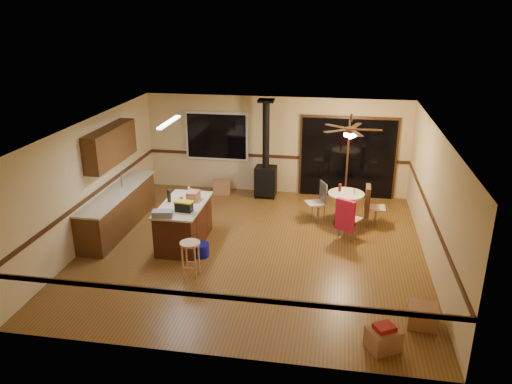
% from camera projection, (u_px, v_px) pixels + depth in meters
% --- Properties ---
extents(floor, '(7.00, 7.00, 0.00)m').
position_uv_depth(floor, '(254.00, 248.00, 10.50)').
color(floor, brown).
rests_on(floor, ground).
extents(ceiling, '(7.00, 7.00, 0.00)m').
position_uv_depth(ceiling, '(253.00, 127.00, 9.59)').
color(ceiling, silver).
rests_on(ceiling, ground).
extents(wall_back, '(7.00, 0.00, 7.00)m').
position_uv_depth(wall_back, '(276.00, 145.00, 13.28)').
color(wall_back, '#D1B884').
rests_on(wall_back, ground).
extents(wall_front, '(7.00, 0.00, 7.00)m').
position_uv_depth(wall_front, '(210.00, 277.00, 6.81)').
color(wall_front, '#D1B884').
rests_on(wall_front, ground).
extents(wall_left, '(0.00, 7.00, 7.00)m').
position_uv_depth(wall_left, '(91.00, 181.00, 10.59)').
color(wall_left, '#D1B884').
rests_on(wall_left, ground).
extents(wall_right, '(0.00, 7.00, 7.00)m').
position_uv_depth(wall_right, '(434.00, 201.00, 9.51)').
color(wall_right, '#D1B884').
rests_on(wall_right, ground).
extents(chair_rail, '(7.00, 7.00, 0.08)m').
position_uv_depth(chair_rail, '(254.00, 204.00, 10.15)').
color(chair_rail, '#381E0E').
rests_on(chair_rail, ground).
extents(window, '(1.72, 0.10, 1.32)m').
position_uv_depth(window, '(217.00, 136.00, 13.41)').
color(window, black).
rests_on(window, ground).
extents(sliding_door, '(2.52, 0.10, 2.10)m').
position_uv_depth(sliding_door, '(347.00, 158.00, 13.03)').
color(sliding_door, black).
rests_on(sliding_door, ground).
extents(lower_cabinets, '(0.60, 3.00, 0.86)m').
position_uv_depth(lower_cabinets, '(119.00, 211.00, 11.31)').
color(lower_cabinets, '#4F2D14').
rests_on(lower_cabinets, ground).
extents(countertop, '(0.64, 3.04, 0.04)m').
position_uv_depth(countertop, '(117.00, 192.00, 11.15)').
color(countertop, '#BFB794').
rests_on(countertop, lower_cabinets).
extents(upper_cabinets, '(0.35, 2.00, 0.80)m').
position_uv_depth(upper_cabinets, '(111.00, 145.00, 11.00)').
color(upper_cabinets, '#4F2D14').
rests_on(upper_cabinets, ground).
extents(kitchen_island, '(0.88, 1.68, 0.90)m').
position_uv_depth(kitchen_island, '(184.00, 224.00, 10.58)').
color(kitchen_island, '#3D1C0F').
rests_on(kitchen_island, ground).
extents(wood_stove, '(0.55, 0.50, 2.52)m').
position_uv_depth(wood_stove, '(266.00, 171.00, 13.10)').
color(wood_stove, black).
rests_on(wood_stove, ground).
extents(ceiling_fan, '(0.24, 0.24, 0.55)m').
position_uv_depth(ceiling_fan, '(350.00, 132.00, 10.87)').
color(ceiling_fan, brown).
rests_on(ceiling_fan, ceiling).
extents(fluorescent_strip, '(0.10, 1.20, 0.04)m').
position_uv_depth(fluorescent_strip, '(169.00, 122.00, 10.16)').
color(fluorescent_strip, white).
rests_on(fluorescent_strip, ceiling).
extents(toolbox_grey, '(0.43, 0.29, 0.12)m').
position_uv_depth(toolbox_grey, '(163.00, 214.00, 9.77)').
color(toolbox_grey, slate).
rests_on(toolbox_grey, kitchen_island).
extents(toolbox_black, '(0.36, 0.22, 0.19)m').
position_uv_depth(toolbox_black, '(184.00, 207.00, 10.02)').
color(toolbox_black, black).
rests_on(toolbox_black, kitchen_island).
extents(toolbox_yellow_lid, '(0.40, 0.24, 0.03)m').
position_uv_depth(toolbox_yellow_lid, '(184.00, 202.00, 9.99)').
color(toolbox_yellow_lid, gold).
rests_on(toolbox_yellow_lid, toolbox_black).
extents(box_on_island, '(0.24, 0.32, 0.20)m').
position_uv_depth(box_on_island, '(193.00, 196.00, 10.58)').
color(box_on_island, '#996544').
rests_on(box_on_island, kitchen_island).
extents(bottle_dark, '(0.10, 0.10, 0.28)m').
position_uv_depth(bottle_dark, '(169.00, 196.00, 10.49)').
color(bottle_dark, black).
rests_on(bottle_dark, kitchen_island).
extents(bottle_pink, '(0.09, 0.09, 0.22)m').
position_uv_depth(bottle_pink, '(182.00, 202.00, 10.26)').
color(bottle_pink, '#D84C8C').
rests_on(bottle_pink, kitchen_island).
extents(bottle_white, '(0.06, 0.06, 0.16)m').
position_uv_depth(bottle_white, '(189.00, 190.00, 10.96)').
color(bottle_white, white).
rests_on(bottle_white, kitchen_island).
extents(bar_stool, '(0.49, 0.49, 0.69)m').
position_uv_depth(bar_stool, '(191.00, 259.00, 9.31)').
color(bar_stool, tan).
rests_on(bar_stool, floor).
extents(blue_bucket, '(0.38, 0.38, 0.27)m').
position_uv_depth(blue_bucket, '(201.00, 250.00, 10.12)').
color(blue_bucket, '#0B10A6').
rests_on(blue_bucket, floor).
extents(dining_table, '(0.82, 0.82, 0.78)m').
position_uv_depth(dining_table, '(346.00, 203.00, 11.46)').
color(dining_table, black).
rests_on(dining_table, ground).
extents(glass_red, '(0.08, 0.08, 0.18)m').
position_uv_depth(glass_red, '(340.00, 188.00, 11.45)').
color(glass_red, '#590C14').
rests_on(glass_red, dining_table).
extents(glass_cream, '(0.06, 0.06, 0.13)m').
position_uv_depth(glass_cream, '(355.00, 192.00, 11.27)').
color(glass_cream, beige).
rests_on(glass_cream, dining_table).
extents(chair_left, '(0.53, 0.53, 0.51)m').
position_uv_depth(chair_left, '(320.00, 197.00, 11.66)').
color(chair_left, tan).
rests_on(chair_left, ground).
extents(chair_near, '(0.60, 0.61, 0.70)m').
position_uv_depth(chair_near, '(346.00, 215.00, 10.64)').
color(chair_near, tan).
rests_on(chair_near, ground).
extents(chair_right, '(0.47, 0.44, 0.70)m').
position_uv_depth(chair_right, '(369.00, 201.00, 11.40)').
color(chair_right, tan).
rests_on(chair_right, ground).
extents(box_under_window, '(0.53, 0.46, 0.36)m').
position_uv_depth(box_under_window, '(222.00, 187.00, 13.52)').
color(box_under_window, '#996544').
rests_on(box_under_window, floor).
extents(box_corner_a, '(0.57, 0.55, 0.34)m').
position_uv_depth(box_corner_a, '(383.00, 339.00, 7.35)').
color(box_corner_a, '#996544').
rests_on(box_corner_a, floor).
extents(box_corner_b, '(0.48, 0.42, 0.36)m').
position_uv_depth(box_corner_b, '(422.00, 316.00, 7.89)').
color(box_corner_b, '#996544').
rests_on(box_corner_b, floor).
extents(box_small_red, '(0.36, 0.35, 0.08)m').
position_uv_depth(box_small_red, '(384.00, 327.00, 7.28)').
color(box_small_red, maroon).
rests_on(box_small_red, box_corner_a).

